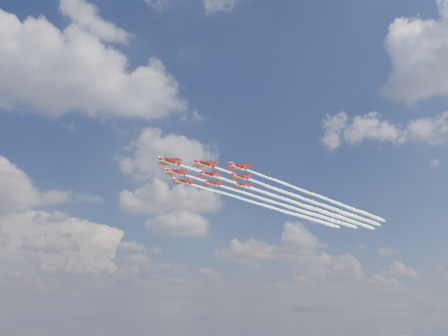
# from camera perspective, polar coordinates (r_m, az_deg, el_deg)

# --- Properties ---
(jet_lead) EXTENTS (112.55, 75.86, 2.71)m
(jet_lead) POSITION_cam_1_polar(r_m,az_deg,el_deg) (194.27, 6.83, -3.71)
(jet_lead) COLOR red
(jet_row2_port) EXTENTS (112.55, 75.86, 2.71)m
(jet_row2_port) POSITION_cam_1_polar(r_m,az_deg,el_deg) (198.59, 10.10, -3.87)
(jet_row2_port) COLOR red
(jet_row2_starb) EXTENTS (112.55, 75.86, 2.71)m
(jet_row2_starb) POSITION_cam_1_polar(r_m,az_deg,el_deg) (205.92, 6.73, -4.53)
(jet_row2_starb) COLOR red
(jet_row3_port) EXTENTS (112.55, 75.86, 2.71)m
(jet_row3_port) POSITION_cam_1_polar(r_m,az_deg,el_deg) (203.53, 13.23, -4.01)
(jet_row3_port) COLOR red
(jet_row3_centre) EXTENTS (112.55, 75.86, 2.71)m
(jet_row3_centre) POSITION_cam_1_polar(r_m,az_deg,el_deg) (210.22, 9.83, -4.67)
(jet_row3_centre) COLOR red
(jet_row3_starb) EXTENTS (112.55, 75.86, 2.71)m
(jet_row3_starb) POSITION_cam_1_polar(r_m,az_deg,el_deg) (217.62, 6.65, -5.26)
(jet_row3_starb) COLOR red
(jet_row4_port) EXTENTS (112.55, 75.86, 2.71)m
(jet_row4_port) POSITION_cam_1_polar(r_m,az_deg,el_deg) (215.10, 12.80, -4.78)
(jet_row4_port) COLOR red
(jet_row4_starb) EXTENTS (112.55, 75.86, 2.71)m
(jet_row4_starb) POSITION_cam_1_polar(r_m,az_deg,el_deg) (221.89, 9.59, -5.38)
(jet_row4_starb) COLOR red
(jet_tail) EXTENTS (112.55, 75.86, 2.71)m
(jet_tail) POSITION_cam_1_polar(r_m,az_deg,el_deg) (226.72, 12.41, -5.48)
(jet_tail) COLOR red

